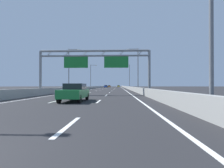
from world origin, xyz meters
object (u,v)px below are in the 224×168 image
Objects in this scene: streetlamp_left_mid at (70,67)px; streetlamp_right_far at (129,75)px; orange_car at (109,86)px; yellow_car at (119,86)px; sign_gantry at (95,61)px; streetlamp_right_mid at (137,67)px; green_car at (75,92)px; blue_car at (106,86)px; streetlamp_left_far at (91,75)px.

streetlamp_left_mid is 1.00× the size of streetlamp_right_far.
yellow_car is (6.87, 4.41, 0.00)m from orange_car.
streetlamp_right_mid is at bearing 63.24° from sign_gantry.
orange_car is 118.47m from green_car.
blue_car is (-3.85, 76.86, -4.03)m from sign_gantry.
streetlamp_right_far reaches higher than orange_car.
yellow_car is (3.31, 112.33, -4.06)m from sign_gantry.
streetlamp_right_far reaches higher than green_car.
streetlamp_left_mid is (-7.52, 14.69, 0.60)m from sign_gantry.
green_car is (-7.68, -25.20, -4.64)m from streetlamp_right_mid.
streetlamp_left_far is at bearing 180.00° from streetlamp_right_far.
streetlamp_left_far reaches higher than sign_gantry.
streetlamp_right_far is 66.27m from yellow_car.
yellow_car is 36.18m from blue_car.
green_car is (-7.68, -56.86, -4.64)m from streetlamp_right_far.
blue_car is (-0.30, -31.05, 0.03)m from orange_car.
green_car is at bearing -82.73° from streetlamp_left_far.
streetlamp_right_far is at bearing -86.45° from yellow_car.
streetlamp_right_far reaches higher than sign_gantry.
streetlamp_left_far is at bearing 97.27° from green_car.
orange_car is at bearing 96.71° from streetlamp_right_mid.
streetlamp_right_far is 2.17× the size of green_car.
streetlamp_left_mid is 2.06× the size of yellow_car.
streetlamp_left_far is at bearing 115.25° from streetlamp_right_mid.
streetlamp_right_far is at bearing -69.75° from blue_car.
orange_car is 0.91× the size of yellow_car.
sign_gantry reaches higher than orange_car.
streetlamp_left_far is (-7.52, 46.35, 0.60)m from sign_gantry.
sign_gantry is 108.05m from orange_car.
streetlamp_right_mid is 1.00× the size of streetlamp_right_far.
sign_gantry is 16.46m from streetlamp_right_mid.
streetlamp_right_mid is 2.17× the size of green_car.
blue_car is (-7.16, -35.46, 0.02)m from yellow_car.
orange_car is at bearing 100.09° from streetlamp_right_far.
streetlamp_right_mid is at bearing -83.29° from orange_car.
yellow_car is 1.12× the size of blue_car.
green_car is 87.44m from blue_car.
streetlamp_right_mid is at bearing -87.60° from yellow_car.
yellow_car is at bearing 92.40° from streetlamp_right_mid.
streetlamp_left_mid is 26.63m from green_car.
blue_car is at bearing 92.87° from sign_gantry.
green_car is at bearing -106.96° from streetlamp_right_mid.
orange_car is 8.16m from yellow_car.
orange_car is at bearing 89.45° from blue_car.
streetlamp_right_mid reaches higher than sign_gantry.
streetlamp_left_far reaches higher than orange_car.
streetlamp_left_far reaches higher than yellow_car.
streetlamp_left_mid and streetlamp_right_mid have the same top height.
sign_gantry is at bearing -62.88° from streetlamp_left_mid.
sign_gantry is 1.66× the size of streetlamp_left_mid.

